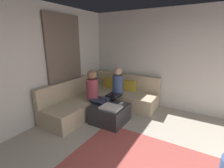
# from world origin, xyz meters

# --- Properties ---
(wall_back) EXTENTS (6.00, 0.12, 2.70)m
(wall_back) POSITION_xyz_m (0.00, 2.94, 1.35)
(wall_back) COLOR silver
(wall_back) RESTS_ON ground_plane
(wall_left) EXTENTS (0.12, 6.00, 2.70)m
(wall_left) POSITION_xyz_m (-2.94, 0.00, 1.35)
(wall_left) COLOR silver
(wall_left) RESTS_ON ground_plane
(curtain_panel) EXTENTS (0.06, 1.10, 2.50)m
(curtain_panel) POSITION_xyz_m (-2.84, 1.30, 1.25)
(curtain_panel) COLOR #726659
(curtain_panel) RESTS_ON ground_plane
(sectional_couch) EXTENTS (2.10, 2.55, 0.87)m
(sectional_couch) POSITION_xyz_m (-2.08, 1.88, 0.28)
(sectional_couch) COLOR #C6B593
(sectional_couch) RESTS_ON ground_plane
(ottoman) EXTENTS (0.76, 0.76, 0.42)m
(ottoman) POSITION_xyz_m (-1.51, 1.33, 0.21)
(ottoman) COLOR #333338
(ottoman) RESTS_ON ground_plane
(folded_blanket) EXTENTS (0.44, 0.36, 0.04)m
(folded_blanket) POSITION_xyz_m (-1.41, 1.21, 0.44)
(folded_blanket) COLOR white
(folded_blanket) RESTS_ON ottoman
(coffee_mug) EXTENTS (0.08, 0.08, 0.10)m
(coffee_mug) POSITION_xyz_m (-1.73, 1.51, 0.47)
(coffee_mug) COLOR #334C72
(coffee_mug) RESTS_ON ottoman
(game_remote) EXTENTS (0.05, 0.15, 0.02)m
(game_remote) POSITION_xyz_m (-1.33, 1.55, 0.43)
(game_remote) COLOR white
(game_remote) RESTS_ON ottoman
(person_on_couch_back) EXTENTS (0.30, 0.60, 1.20)m
(person_on_couch_back) POSITION_xyz_m (-1.69, 1.93, 0.66)
(person_on_couch_back) COLOR black
(person_on_couch_back) RESTS_ON ground_plane
(person_on_couch_side) EXTENTS (0.60, 0.30, 1.20)m
(person_on_couch_side) POSITION_xyz_m (-1.93, 1.35, 0.66)
(person_on_couch_side) COLOR #2D3347
(person_on_couch_side) RESTS_ON ground_plane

